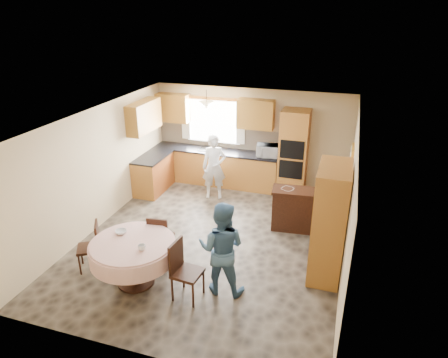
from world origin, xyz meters
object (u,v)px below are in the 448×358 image
object	(u,v)px
chair_left	(92,244)
chair_back	(160,236)
dining_table	(133,251)
person_dining	(222,248)
sideboard	(300,211)
chair_right	(183,267)
oven_tower	(293,153)
person_sink	(214,167)
cupboard	(329,222)

from	to	relation	value
chair_left	chair_back	size ratio (longest dim) A/B	0.97
dining_table	chair_left	distance (m)	0.93
dining_table	person_dining	xyz separation A→B (m)	(1.45, 0.27, 0.17)
sideboard	chair_right	bearing A→B (deg)	-124.39
chair_back	chair_right	xyz separation A→B (m)	(0.79, -0.80, 0.04)
chair_back	chair_right	size ratio (longest dim) A/B	0.92
oven_tower	person_sink	size ratio (longest dim) A/B	1.35
cupboard	chair_right	xyz separation A→B (m)	(-2.12, -1.33, -0.45)
oven_tower	dining_table	world-z (taller)	oven_tower
chair_left	cupboard	bearing A→B (deg)	74.90
person_sink	person_dining	distance (m)	3.52
cupboard	chair_back	bearing A→B (deg)	-169.48
chair_left	person_dining	world-z (taller)	person_dining
person_sink	person_dining	bearing A→B (deg)	-86.17
sideboard	chair_back	world-z (taller)	chair_back
oven_tower	person_dining	size ratio (longest dim) A/B	1.33
cupboard	chair_back	world-z (taller)	cupboard
dining_table	chair_back	world-z (taller)	chair_back
person_sink	dining_table	bearing A→B (deg)	-110.17
oven_tower	person_dining	xyz separation A→B (m)	(-0.51, -4.07, -0.26)
sideboard	cupboard	size ratio (longest dim) A/B	0.59
oven_tower	sideboard	xyz separation A→B (m)	(0.43, -1.72, -0.64)
dining_table	chair_right	bearing A→B (deg)	-3.95
cupboard	person_sink	distance (m)	3.65
cupboard	sideboard	bearing A→B (deg)	115.14
person_sink	cupboard	bearing A→B (deg)	-55.94
dining_table	person_dining	world-z (taller)	person_dining
oven_tower	sideboard	distance (m)	1.88
chair_left	person_dining	bearing A→B (deg)	61.81
sideboard	chair_left	xyz separation A→B (m)	(-3.30, -2.46, 0.07)
sideboard	cupboard	bearing A→B (deg)	-70.44
oven_tower	chair_right	size ratio (longest dim) A/B	2.13
chair_left	person_dining	distance (m)	2.38
oven_tower	dining_table	distance (m)	4.79
chair_right	person_sink	bearing A→B (deg)	16.93
chair_back	chair_left	bearing A→B (deg)	21.19
sideboard	cupboard	xyz separation A→B (m)	(0.64, -1.36, 0.58)
oven_tower	chair_back	distance (m)	4.09
person_dining	chair_left	bearing A→B (deg)	-0.85
chair_left	person_sink	size ratio (longest dim) A/B	0.56
oven_tower	chair_left	size ratio (longest dim) A/B	2.39
cupboard	person_dining	world-z (taller)	cupboard
cupboard	person_dining	distance (m)	1.88
chair_left	person_sink	world-z (taller)	person_sink
oven_tower	sideboard	world-z (taller)	oven_tower
oven_tower	cupboard	xyz separation A→B (m)	(1.07, -3.07, -0.06)
sideboard	person_sink	distance (m)	2.41
cupboard	person_dining	xyz separation A→B (m)	(-1.58, -1.00, -0.20)
chair_back	person_dining	xyz separation A→B (m)	(1.32, -0.46, 0.29)
dining_table	chair_right	size ratio (longest dim) A/B	1.41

